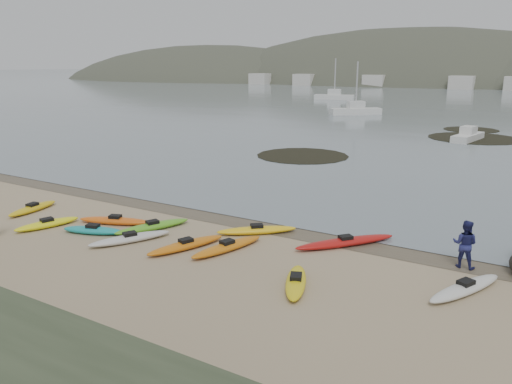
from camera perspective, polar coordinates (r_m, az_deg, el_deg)
The scene contains 5 objects.
ground at distance 24.87m, azimuth 0.00°, elevation -3.35°, with size 600.00×600.00×0.00m, color tan.
wet_sand at distance 24.63m, azimuth -0.36°, elevation -3.52°, with size 60.00×60.00×0.00m, color brown.
kayaks at distance 22.20m, azimuth -7.24°, elevation -5.23°, with size 22.97×8.65×0.34m.
person_east at distance 20.69m, azimuth 22.76°, elevation -5.51°, with size 0.92×0.71×1.89m, color navy.
kelp_mats at distance 53.36m, azimuth 18.91°, elevation 5.52°, with size 19.49×32.57×0.04m.
Camera 1 is at (12.21, -20.29, 7.61)m, focal length 35.00 mm.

